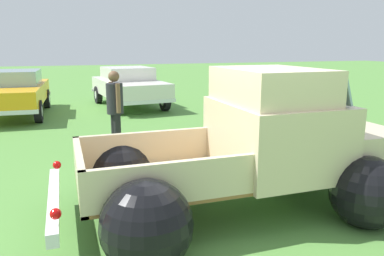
{
  "coord_description": "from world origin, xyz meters",
  "views": [
    {
      "loc": [
        -2.05,
        -4.35,
        2.21
      ],
      "look_at": [
        0.0,
        1.6,
        0.82
      ],
      "focal_mm": 35.14,
      "sensor_mm": 36.0,
      "label": 1
    }
  ],
  "objects_px": {
    "spectator_0": "(115,107)",
    "show_car_1": "(129,85)",
    "vintage_pickup_truck": "(257,155)",
    "show_car_0": "(14,91)"
  },
  "relations": [
    {
      "from": "vintage_pickup_truck",
      "to": "spectator_0",
      "type": "distance_m",
      "value": 3.7
    },
    {
      "from": "show_car_1",
      "to": "spectator_0",
      "type": "distance_m",
      "value": 6.1
    },
    {
      "from": "vintage_pickup_truck",
      "to": "show_car_0",
      "type": "distance_m",
      "value": 9.57
    },
    {
      "from": "vintage_pickup_truck",
      "to": "show_car_0",
      "type": "xyz_separation_m",
      "value": [
        -3.91,
        8.73,
        0.02
      ]
    },
    {
      "from": "vintage_pickup_truck",
      "to": "show_car_1",
      "type": "distance_m",
      "value": 9.36
    },
    {
      "from": "vintage_pickup_truck",
      "to": "spectator_0",
      "type": "relative_size",
      "value": 2.71
    },
    {
      "from": "show_car_0",
      "to": "spectator_0",
      "type": "distance_m",
      "value": 5.88
    },
    {
      "from": "vintage_pickup_truck",
      "to": "show_car_0",
      "type": "bearing_deg",
      "value": 114.23
    },
    {
      "from": "vintage_pickup_truck",
      "to": "show_car_1",
      "type": "height_order",
      "value": "vintage_pickup_truck"
    },
    {
      "from": "spectator_0",
      "to": "show_car_1",
      "type": "bearing_deg",
      "value": -113.19
    }
  ]
}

